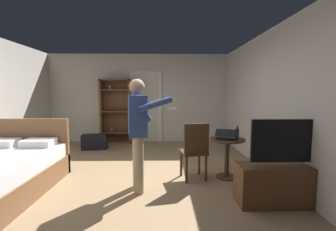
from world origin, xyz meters
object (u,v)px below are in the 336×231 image
side_table (227,152)px  wooden_chair (195,149)px  bottle_on_table (237,134)px  person_blue_shirt (138,127)px  suitcase_dark (95,142)px  tv_flatscreen (285,180)px  laptop (226,136)px  bookshelf (116,109)px

side_table → wooden_chair: wooden_chair is taller
bottle_on_table → person_blue_shirt: 1.69m
person_blue_shirt → suitcase_dark: size_ratio=2.68×
bottle_on_table → wooden_chair: 0.77m
tv_flatscreen → laptop: 1.17m
tv_flatscreen → wooden_chair: (-1.10, 0.87, 0.21)m
bookshelf → side_table: (2.52, -2.92, -0.55)m
person_blue_shirt → suitcase_dark: (-1.45, 2.61, -0.79)m
side_table → laptop: laptop is taller
laptop → bottle_on_table: 0.19m
person_blue_shirt → suitcase_dark: person_blue_shirt is taller
suitcase_dark → side_table: bearing=-43.6°
bottle_on_table → wooden_chair: bearing=-178.2°
person_blue_shirt → tv_flatscreen: bearing=-13.8°
bookshelf → suitcase_dark: bookshelf is taller
wooden_chair → suitcase_dark: bearing=136.6°
person_blue_shirt → laptop: bearing=16.8°
tv_flatscreen → person_blue_shirt: (-2.01, 0.49, 0.66)m
bottle_on_table → bookshelf: bearing=131.6°
laptop → wooden_chair: wooden_chair is taller
side_table → bottle_on_table: 0.37m
wooden_chair → laptop: bearing=6.6°
laptop → suitcase_dark: 3.67m
bookshelf → suitcase_dark: bearing=-118.0°
wooden_chair → person_blue_shirt: bearing=-157.5°
bottle_on_table → wooden_chair: size_ratio=0.23×
person_blue_shirt → wooden_chair: bearing=22.5°
bottle_on_table → suitcase_dark: size_ratio=0.36×
bookshelf → suitcase_dark: size_ratio=2.98×
bookshelf → wooden_chair: bookshelf is taller
side_table → person_blue_shirt: bearing=-162.2°
bookshelf → laptop: bookshelf is taller
suitcase_dark → bottle_on_table: bearing=-43.4°
bookshelf → side_table: bearing=-49.2°
bottle_on_table → suitcase_dark: 3.84m
bottle_on_table → tv_flatscreen: bearing=-67.0°
side_table → laptop: (-0.04, -0.04, 0.28)m
tv_flatscreen → bottle_on_table: (-0.38, 0.89, 0.47)m
bookshelf → wooden_chair: bearing=-57.3°
wooden_chair → suitcase_dark: size_ratio=1.56×
laptop → person_blue_shirt: size_ratio=0.24×
bookshelf → tv_flatscreen: size_ratio=1.48×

